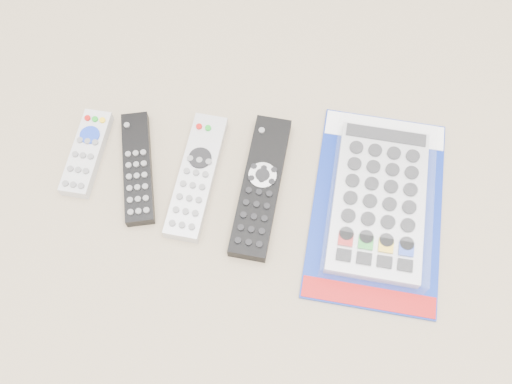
{
  "coord_description": "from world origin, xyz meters",
  "views": [
    {
      "loc": [
        0.03,
        -0.32,
        0.73
      ],
      "look_at": [
        0.01,
        0.01,
        0.01
      ],
      "focal_mm": 40.0,
      "sensor_mm": 36.0,
      "label": 1
    }
  ],
  "objects_px": {
    "remote_slim_black": "(138,168)",
    "remote_large_black": "(261,186)",
    "jumbo_remote_packaged": "(379,200)",
    "remote_silver_dvd": "(197,176)",
    "remote_small_grey": "(87,153)"
  },
  "relations": [
    {
      "from": "remote_silver_dvd",
      "to": "remote_large_black",
      "type": "xyz_separation_m",
      "value": [
        0.09,
        -0.01,
        0.0
      ]
    },
    {
      "from": "remote_slim_black",
      "to": "remote_large_black",
      "type": "bearing_deg",
      "value": -17.05
    },
    {
      "from": "remote_large_black",
      "to": "jumbo_remote_packaged",
      "type": "xyz_separation_m",
      "value": [
        0.16,
        -0.02,
        0.01
      ]
    },
    {
      "from": "remote_small_grey",
      "to": "remote_silver_dvd",
      "type": "distance_m",
      "value": 0.17
    },
    {
      "from": "remote_slim_black",
      "to": "remote_large_black",
      "type": "relative_size",
      "value": 0.81
    },
    {
      "from": "remote_small_grey",
      "to": "remote_large_black",
      "type": "relative_size",
      "value": 0.63
    },
    {
      "from": "remote_silver_dvd",
      "to": "remote_large_black",
      "type": "distance_m",
      "value": 0.09
    },
    {
      "from": "remote_slim_black",
      "to": "remote_silver_dvd",
      "type": "height_order",
      "value": "remote_silver_dvd"
    },
    {
      "from": "remote_large_black",
      "to": "jumbo_remote_packaged",
      "type": "height_order",
      "value": "jumbo_remote_packaged"
    },
    {
      "from": "jumbo_remote_packaged",
      "to": "remote_small_grey",
      "type": "bearing_deg",
      "value": 179.42
    },
    {
      "from": "remote_slim_black",
      "to": "jumbo_remote_packaged",
      "type": "bearing_deg",
      "value": -16.45
    },
    {
      "from": "remote_small_grey",
      "to": "remote_large_black",
      "type": "xyz_separation_m",
      "value": [
        0.25,
        -0.04,
        0.0
      ]
    },
    {
      "from": "remote_silver_dvd",
      "to": "remote_large_black",
      "type": "relative_size",
      "value": 0.9
    },
    {
      "from": "remote_slim_black",
      "to": "remote_small_grey",
      "type": "bearing_deg",
      "value": 154.63
    },
    {
      "from": "remote_slim_black",
      "to": "remote_large_black",
      "type": "distance_m",
      "value": 0.18
    }
  ]
}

